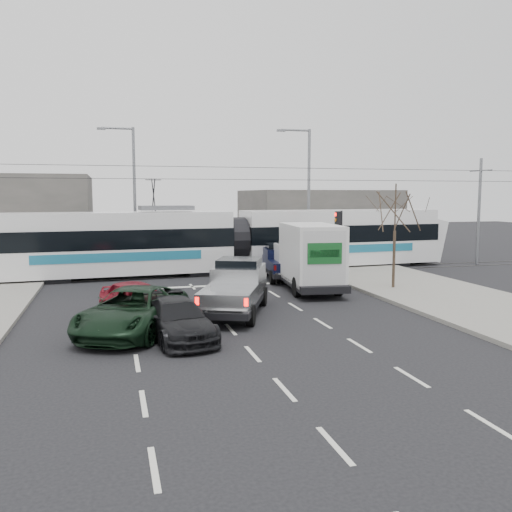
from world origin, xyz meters
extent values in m
plane|color=black|center=(0.00, 0.00, 0.00)|extent=(120.00, 120.00, 0.00)
cube|color=gray|center=(9.00, 0.00, 0.07)|extent=(6.00, 60.00, 0.15)
cube|color=#33302D|center=(0.00, 10.00, 0.01)|extent=(60.00, 1.60, 0.03)
cube|color=slate|center=(12.00, 24.00, 2.50)|extent=(12.00, 10.00, 5.00)
cylinder|color=#47382B|center=(7.60, 2.50, 1.52)|extent=(0.14, 0.14, 2.75)
cylinder|color=#47382B|center=(7.60, 2.50, 4.03)|extent=(0.07, 0.07, 2.25)
cylinder|color=black|center=(6.60, 6.50, 1.95)|extent=(0.12, 0.12, 3.60)
cube|color=black|center=(6.40, 6.50, 3.25)|extent=(0.28, 0.28, 0.95)
cylinder|color=#FF0C07|center=(6.25, 6.50, 3.55)|extent=(0.06, 0.20, 0.20)
cylinder|color=orange|center=(6.25, 6.50, 3.25)|extent=(0.06, 0.20, 0.20)
cylinder|color=#05330C|center=(6.25, 6.50, 2.95)|extent=(0.06, 0.20, 0.20)
cube|color=white|center=(6.58, 6.35, 2.45)|extent=(0.02, 0.30, 0.40)
cylinder|color=slate|center=(7.50, 14.00, 4.50)|extent=(0.20, 0.20, 9.00)
cylinder|color=slate|center=(6.50, 14.00, 8.90)|extent=(2.00, 0.14, 0.14)
cube|color=slate|center=(5.50, 14.00, 8.85)|extent=(0.55, 0.25, 0.14)
cylinder|color=slate|center=(-4.00, 16.00, 4.50)|extent=(0.20, 0.20, 9.00)
cylinder|color=slate|center=(-5.00, 16.00, 8.90)|extent=(2.00, 0.14, 0.14)
cube|color=slate|center=(-6.00, 16.00, 8.85)|extent=(0.55, 0.25, 0.14)
cylinder|color=black|center=(0.00, 10.00, 5.50)|extent=(60.00, 0.03, 0.03)
cylinder|color=black|center=(0.00, 10.00, 6.20)|extent=(60.00, 0.03, 0.03)
cylinder|color=slate|center=(18.00, 10.00, 3.50)|extent=(0.20, 0.20, 7.00)
cube|color=white|center=(-5.29, 10.08, 1.02)|extent=(12.91, 3.50, 1.55)
cube|color=black|center=(-5.29, 10.08, 2.22)|extent=(12.97, 3.53, 1.06)
cube|color=white|center=(-5.29, 10.08, 3.17)|extent=(12.90, 3.39, 0.98)
cube|color=#1B6B8B|center=(-5.20, 8.73, 1.30)|extent=(8.91, 0.60, 0.49)
cube|color=white|center=(8.55, 10.99, 1.02)|extent=(12.91, 3.50, 1.55)
cube|color=black|center=(8.55, 10.99, 2.22)|extent=(12.97, 3.53, 1.06)
cube|color=white|center=(8.55, 10.99, 3.17)|extent=(12.90, 3.39, 0.98)
cube|color=#1B6B8B|center=(8.64, 9.64, 1.30)|extent=(8.91, 0.60, 0.49)
cylinder|color=black|center=(1.63, 10.53, 2.01)|extent=(1.16, 2.63, 2.57)
cube|color=slate|center=(-2.52, 10.26, 3.88)|extent=(3.07, 1.80, 0.25)
cube|color=black|center=(-8.75, 9.86, 0.18)|extent=(2.13, 2.40, 0.36)
cube|color=black|center=(-0.44, 10.40, 0.18)|extent=(2.13, 2.40, 0.36)
cube|color=black|center=(3.71, 10.67, 0.18)|extent=(2.13, 2.40, 0.36)
cube|color=black|center=(12.01, 11.21, 0.18)|extent=(2.13, 2.40, 0.36)
cube|color=black|center=(-1.04, -0.73, 0.53)|extent=(3.95, 5.92, 0.24)
cube|color=#A5A7A9|center=(-0.65, 0.20, 1.21)|extent=(2.66, 2.90, 1.11)
cube|color=black|center=(-0.61, 0.29, 1.79)|extent=(2.16, 2.18, 0.53)
cube|color=#A5A7A9|center=(-0.13, 1.44, 0.99)|extent=(2.08, 1.64, 0.53)
cube|color=#A5A7A9|center=(-1.51, -1.86, 0.92)|extent=(2.72, 3.06, 0.63)
cube|color=silver|center=(-2.08, -3.21, 0.66)|extent=(1.71, 0.85, 0.17)
cube|color=#FF0C07|center=(-2.82, -2.78, 1.01)|extent=(0.15, 0.12, 0.27)
cube|color=#FF0C07|center=(-1.25, -3.43, 1.01)|extent=(0.15, 0.12, 0.27)
cylinder|color=black|center=(-1.16, 1.27, 0.39)|extent=(0.55, 0.82, 0.77)
cylinder|color=black|center=(0.48, 0.58, 0.39)|extent=(0.55, 0.82, 0.77)
cylinder|color=black|center=(-2.55, -2.04, 0.39)|extent=(0.55, 0.82, 0.77)
cylinder|color=black|center=(-0.91, -2.72, 0.39)|extent=(0.55, 0.82, 0.77)
cube|color=black|center=(3.63, 3.75, 0.51)|extent=(2.83, 6.63, 0.32)
cube|color=white|center=(3.88, 6.19, 1.29)|extent=(2.24, 1.75, 1.47)
cube|color=black|center=(3.89, 6.32, 1.84)|extent=(1.91, 1.20, 0.55)
cube|color=silver|center=(3.57, 3.11, 1.87)|extent=(2.63, 4.58, 2.72)
cube|color=silver|center=(3.36, 0.95, 1.87)|extent=(1.94, 0.24, 2.39)
cube|color=#124F1E|center=(3.35, 0.90, 2.08)|extent=(1.54, 0.17, 0.92)
cube|color=black|center=(3.34, 0.74, 0.41)|extent=(2.00, 0.42, 0.17)
cylinder|color=black|center=(2.87, 5.90, 0.41)|extent=(0.36, 0.85, 0.83)
cylinder|color=black|center=(4.81, 5.71, 0.41)|extent=(0.36, 0.85, 0.83)
cylinder|color=black|center=(2.49, 2.05, 0.46)|extent=(0.37, 0.94, 0.92)
cylinder|color=black|center=(4.43, 1.86, 0.46)|extent=(0.37, 0.94, 0.92)
cube|color=black|center=(3.38, 7.00, 0.49)|extent=(2.26, 4.68, 0.22)
cube|color=black|center=(3.49, 7.80, 1.12)|extent=(1.87, 2.09, 1.03)
cube|color=black|center=(3.50, 7.89, 1.66)|extent=(1.58, 1.53, 0.49)
cube|color=black|center=(3.63, 8.87, 0.92)|extent=(1.67, 1.02, 0.49)
cube|color=black|center=(3.24, 6.02, 0.85)|extent=(1.89, 2.22, 0.58)
cube|color=silver|center=(3.08, 4.86, 0.61)|extent=(1.54, 0.37, 0.16)
cube|color=#590505|center=(2.37, 5.05, 0.94)|extent=(0.13, 0.09, 0.25)
cube|color=#590505|center=(3.82, 4.85, 0.94)|extent=(0.13, 0.09, 0.25)
cylinder|color=black|center=(2.81, 8.53, 0.36)|extent=(0.35, 0.75, 0.72)
cylinder|color=black|center=(4.33, 8.32, 0.36)|extent=(0.35, 0.75, 0.72)
cylinder|color=black|center=(2.42, 5.68, 0.36)|extent=(0.35, 0.75, 0.72)
cylinder|color=black|center=(3.94, 5.47, 0.36)|extent=(0.35, 0.75, 0.72)
imported|color=black|center=(-4.96, -2.63, 0.75)|extent=(4.54, 5.98, 1.51)
imported|color=maroon|center=(-4.72, -0.68, 0.72)|extent=(3.10, 4.55, 1.44)
imported|color=black|center=(-3.61, -3.73, 0.64)|extent=(2.43, 4.60, 1.27)
camera|label=1|loc=(-5.59, -20.86, 4.62)|focal=38.00mm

